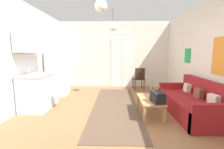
# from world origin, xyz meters

# --- Properties ---
(ground_plane) EXTENTS (5.24, 7.29, 0.10)m
(ground_plane) POSITION_xyz_m (0.00, 0.00, -0.05)
(ground_plane) COLOR #8E603D
(wall_back) EXTENTS (4.84, 0.13, 2.77)m
(wall_back) POSITION_xyz_m (0.01, 3.39, 1.38)
(wall_back) COLOR silver
(wall_back) RESTS_ON ground_plane
(wall_left) EXTENTS (0.12, 6.89, 2.77)m
(wall_left) POSITION_xyz_m (-2.37, 0.00, 1.39)
(wall_left) COLOR white
(wall_left) RESTS_ON ground_plane
(area_rug) EXTENTS (1.19, 3.69, 0.01)m
(area_rug) POSITION_xyz_m (0.05, 0.90, 0.01)
(area_rug) COLOR brown
(area_rug) RESTS_ON ground_plane
(couch) EXTENTS (0.87, 1.96, 0.83)m
(couch) POSITION_xyz_m (1.89, 0.35, 0.26)
(couch) COLOR maroon
(couch) RESTS_ON ground_plane
(coffee_table) EXTENTS (0.49, 0.96, 0.40)m
(coffee_table) POSITION_xyz_m (0.86, 0.27, 0.35)
(coffee_table) COLOR #B27F4C
(coffee_table) RESTS_ON ground_plane
(bamboo_vase) EXTENTS (0.08, 0.08, 0.44)m
(bamboo_vase) POSITION_xyz_m (0.94, 0.47, 0.51)
(bamboo_vase) COLOR #47704C
(bamboo_vase) RESTS_ON coffee_table
(handbag) EXTENTS (0.27, 0.36, 0.36)m
(handbag) POSITION_xyz_m (0.95, -0.01, 0.52)
(handbag) COLOR black
(handbag) RESTS_ON coffee_table
(refrigerator) EXTENTS (0.63, 0.61, 1.61)m
(refrigerator) POSITION_xyz_m (-1.92, 1.88, 0.80)
(refrigerator) COLOR white
(refrigerator) RESTS_ON ground_plane
(kitchen_counter) EXTENTS (0.64, 1.03, 2.02)m
(kitchen_counter) POSITION_xyz_m (-2.00, 0.68, 0.75)
(kitchen_counter) COLOR silver
(kitchen_counter) RESTS_ON ground_plane
(accent_chair) EXTENTS (0.45, 0.44, 0.88)m
(accent_chair) POSITION_xyz_m (0.99, 2.72, 0.49)
(accent_chair) COLOR black
(accent_chair) RESTS_ON ground_plane
(pendant_lamp_near) EXTENTS (0.23, 0.23, 0.59)m
(pendant_lamp_near) POSITION_xyz_m (-0.22, -0.22, 2.30)
(pendant_lamp_near) COLOR black
(pendant_lamp_far) EXTENTS (0.28, 0.28, 0.66)m
(pendant_lamp_far) POSITION_xyz_m (-0.04, 1.57, 2.25)
(pendant_lamp_far) COLOR black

